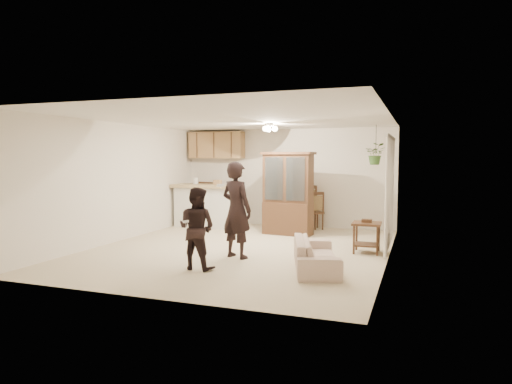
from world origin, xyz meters
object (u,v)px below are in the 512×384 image
(chair_hutch_right, at_px, (314,219))
(chair_hutch_left, at_px, (305,217))
(side_table, at_px, (367,237))
(adult, at_px, (236,207))
(sofa, at_px, (316,246))
(china_hutch, at_px, (288,194))
(chair_bar, at_px, (201,213))
(child, at_px, (197,227))

(chair_hutch_right, bearing_deg, chair_hutch_left, -20.39)
(side_table, bearing_deg, adult, -150.42)
(sofa, distance_m, china_hutch, 3.33)
(adult, height_order, chair_hutch_right, adult)
(sofa, distance_m, chair_bar, 5.26)
(side_table, height_order, chair_bar, chair_bar)
(china_hutch, bearing_deg, adult, -87.52)
(adult, bearing_deg, chair_hutch_right, -79.42)
(side_table, distance_m, chair_hutch_right, 2.87)
(adult, distance_m, chair_hutch_right, 3.73)
(side_table, height_order, chair_hutch_right, chair_hutch_right)
(side_table, bearing_deg, chair_hutch_left, 126.53)
(child, bearing_deg, side_table, -133.43)
(child, bearing_deg, chair_hutch_left, -93.67)
(sofa, xyz_separation_m, chair_hutch_right, (-0.93, 3.97, -0.10))
(china_hutch, bearing_deg, sofa, -59.83)
(china_hutch, bearing_deg, side_table, -30.41)
(china_hutch, height_order, chair_hutch_right, china_hutch)
(chair_hutch_left, bearing_deg, child, -43.51)
(adult, xyz_separation_m, child, (-0.29, -0.97, -0.22))
(chair_hutch_right, bearing_deg, child, 45.57)
(chair_hutch_right, bearing_deg, chair_bar, -26.72)
(china_hutch, distance_m, side_table, 2.50)
(sofa, height_order, chair_bar, chair_bar)
(sofa, height_order, china_hutch, china_hutch)
(side_table, bearing_deg, sofa, -111.79)
(sofa, relative_size, chair_bar, 1.66)
(child, xyz_separation_m, chair_bar, (-2.04, 4.24, -0.36))
(sofa, height_order, chair_hutch_left, chair_hutch_left)
(sofa, bearing_deg, side_table, -38.47)
(chair_hutch_left, bearing_deg, chair_hutch_right, 68.05)
(side_table, bearing_deg, chair_bar, 155.13)
(adult, height_order, child, adult)
(child, height_order, chair_hutch_left, child)
(china_hutch, height_order, chair_hutch_left, china_hutch)
(chair_hutch_right, bearing_deg, sofa, 69.31)
(sofa, xyz_separation_m, chair_hutch_left, (-1.14, 3.92, -0.06))
(side_table, relative_size, chair_hutch_right, 0.67)
(adult, relative_size, chair_bar, 1.60)
(adult, bearing_deg, side_table, -130.82)
(child, bearing_deg, chair_bar, -59.83)
(chair_hutch_left, distance_m, chair_hutch_right, 0.22)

